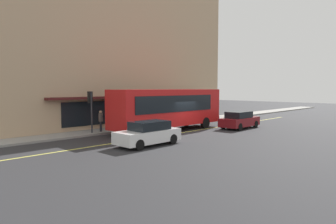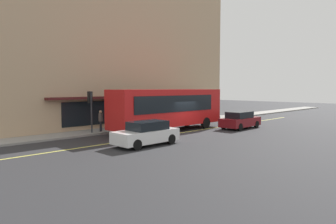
# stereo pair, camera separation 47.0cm
# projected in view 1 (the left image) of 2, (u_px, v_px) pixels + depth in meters

# --- Properties ---
(ground) EXTENTS (120.00, 120.00, 0.00)m
(ground) POSITION_uv_depth(u_px,v_px,m) (187.00, 132.00, 25.30)
(ground) COLOR #28282B
(sidewalk) EXTENTS (80.00, 2.48, 0.15)m
(sidewalk) POSITION_uv_depth(u_px,v_px,m) (148.00, 126.00, 28.69)
(sidewalk) COLOR gray
(sidewalk) RESTS_ON ground
(lane_centre_stripe) EXTENTS (36.00, 0.16, 0.01)m
(lane_centre_stripe) POSITION_uv_depth(u_px,v_px,m) (187.00, 132.00, 25.30)
(lane_centre_stripe) COLOR #D8D14C
(lane_centre_stripe) RESTS_ON ground
(storefront_building) EXTENTS (26.02, 11.43, 14.74)m
(storefront_building) POSITION_uv_depth(u_px,v_px,m) (105.00, 53.00, 32.67)
(storefront_building) COLOR tan
(storefront_building) RESTS_ON ground
(bus) EXTENTS (11.13, 2.60, 3.50)m
(bus) POSITION_uv_depth(u_px,v_px,m) (169.00, 107.00, 25.70)
(bus) COLOR red
(bus) RESTS_ON ground
(traffic_light) EXTENTS (0.30, 0.52, 3.20)m
(traffic_light) POSITION_uv_depth(u_px,v_px,m) (90.00, 102.00, 23.67)
(traffic_light) COLOR #2D2D33
(traffic_light) RESTS_ON sidewalk
(car_white) EXTENTS (4.30, 1.87, 1.52)m
(car_white) POSITION_uv_depth(u_px,v_px,m) (148.00, 134.00, 19.31)
(car_white) COLOR white
(car_white) RESTS_ON ground
(car_maroon) EXTENTS (4.34, 1.94, 1.52)m
(car_maroon) POSITION_uv_depth(u_px,v_px,m) (239.00, 120.00, 27.52)
(car_maroon) COLOR maroon
(car_maroon) RESTS_ON ground
(pedestrian_at_corner) EXTENTS (0.34, 0.34, 1.68)m
(pedestrian_at_corner) POSITION_uv_depth(u_px,v_px,m) (101.00, 119.00, 24.32)
(pedestrian_at_corner) COLOR black
(pedestrian_at_corner) RESTS_ON sidewalk
(pedestrian_near_storefront) EXTENTS (0.34, 0.34, 1.67)m
(pedestrian_near_storefront) POSITION_uv_depth(u_px,v_px,m) (183.00, 111.00, 33.00)
(pedestrian_near_storefront) COLOR black
(pedestrian_near_storefront) RESTS_ON sidewalk
(pedestrian_by_curb) EXTENTS (0.34, 0.34, 1.75)m
(pedestrian_by_curb) POSITION_uv_depth(u_px,v_px,m) (144.00, 113.00, 29.32)
(pedestrian_by_curb) COLOR black
(pedestrian_by_curb) RESTS_ON sidewalk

